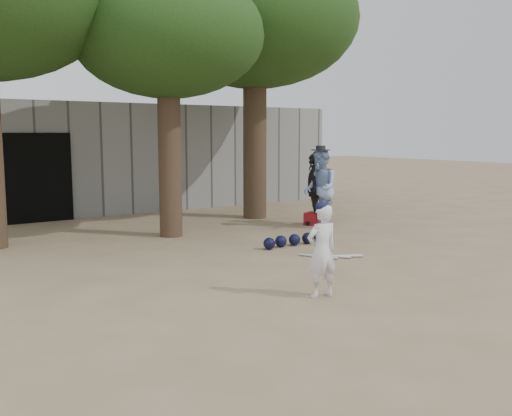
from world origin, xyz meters
TOP-DOWN VIEW (x-y plane):
  - ground at (0.00, 0.00)m, footprint 70.00×70.00m
  - boy_player at (0.21, -1.12)m, footprint 0.48×0.34m
  - spectator_blue at (3.87, 3.15)m, footprint 1.02×1.11m
  - spectator_dark at (4.12, 3.64)m, footprint 0.98×1.04m
  - red_bag at (4.10, 3.65)m, footprint 0.52×0.47m
  - back_building at (-0.00, 10.33)m, footprint 16.00×5.24m
  - helmet_row at (2.12, 1.87)m, footprint 1.51×0.29m
  - bat_pile at (1.96, 0.64)m, footprint 0.88×0.77m
  - tree_row at (0.74, 5.02)m, footprint 11.40×5.80m

SIDE VIEW (x-z plane):
  - ground at x=0.00m, z-range 0.00..0.00m
  - bat_pile at x=1.96m, z-range 0.00..0.06m
  - helmet_row at x=2.12m, z-range 0.00..0.23m
  - red_bag at x=4.10m, z-range 0.00..0.30m
  - boy_player at x=0.21m, z-range 0.00..1.26m
  - spectator_dark at x=4.12m, z-range 0.00..1.72m
  - spectator_blue at x=3.87m, z-range 0.00..1.84m
  - back_building at x=0.00m, z-range 0.00..3.00m
  - tree_row at x=0.74m, z-range 1.34..8.03m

